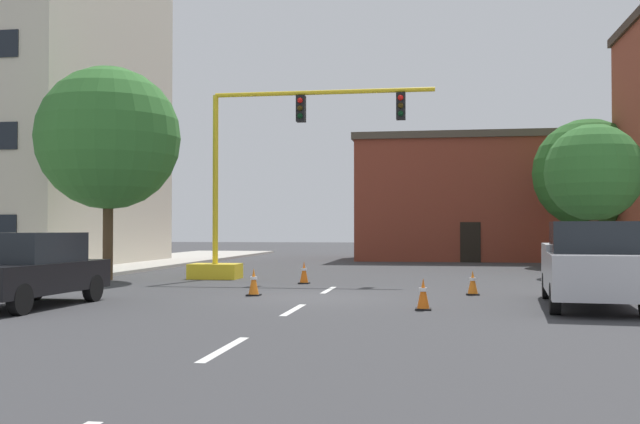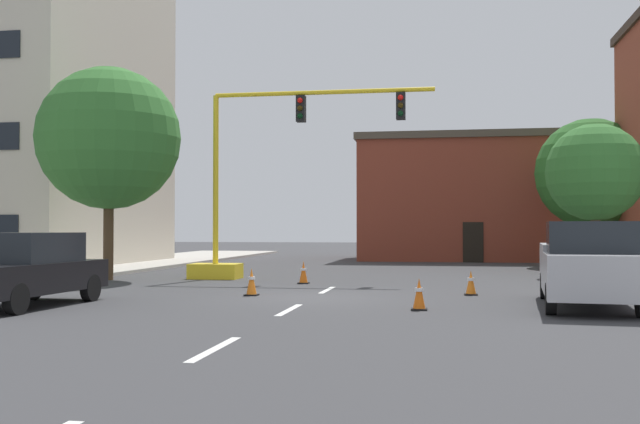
# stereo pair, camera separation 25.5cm
# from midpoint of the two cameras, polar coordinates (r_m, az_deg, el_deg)

# --- Properties ---
(ground_plane) EXTENTS (160.00, 160.00, 0.00)m
(ground_plane) POSITION_cam_midpoint_polar(r_m,az_deg,el_deg) (19.78, -0.76, -6.61)
(ground_plane) COLOR #38383A
(sidewalk_left) EXTENTS (6.00, 56.00, 0.14)m
(sidewalk_left) POSITION_cam_midpoint_polar(r_m,az_deg,el_deg) (31.51, -20.46, -4.42)
(sidewalk_left) COLOR #B2ADA3
(sidewalk_left) RESTS_ON ground_plane
(lane_stripe_seg_1) EXTENTS (0.16, 2.40, 0.01)m
(lane_stripe_seg_1) POSITION_cam_midpoint_polar(r_m,az_deg,el_deg) (11.55, -7.99, -10.37)
(lane_stripe_seg_1) COLOR silver
(lane_stripe_seg_1) RESTS_ON ground_plane
(lane_stripe_seg_2) EXTENTS (0.16, 2.40, 0.01)m
(lane_stripe_seg_2) POSITION_cam_midpoint_polar(r_m,az_deg,el_deg) (16.85, -2.49, -7.52)
(lane_stripe_seg_2) COLOR silver
(lane_stripe_seg_2) RESTS_ON ground_plane
(lane_stripe_seg_3) EXTENTS (0.16, 2.40, 0.01)m
(lane_stripe_seg_3) POSITION_cam_midpoint_polar(r_m,az_deg,el_deg) (22.24, 0.33, -6.01)
(lane_stripe_seg_3) COLOR silver
(lane_stripe_seg_3) RESTS_ON ground_plane
(building_brick_center) EXTENTS (13.09, 9.07, 7.25)m
(building_brick_center) POSITION_cam_midpoint_polar(r_m,az_deg,el_deg) (45.73, 11.06, 0.99)
(building_brick_center) COLOR brown
(building_brick_center) RESTS_ON ground_plane
(traffic_signal_gantry) EXTENTS (8.90, 1.20, 6.83)m
(traffic_signal_gantry) POSITION_cam_midpoint_polar(r_m,az_deg,el_deg) (27.21, -6.04, -0.44)
(traffic_signal_gantry) COLOR yellow
(traffic_signal_gantry) RESTS_ON ground_plane
(tree_left_near) EXTENTS (5.11, 5.11, 7.64)m
(tree_left_near) POSITION_cam_midpoint_polar(r_m,az_deg,el_deg) (27.77, -16.19, 5.45)
(tree_left_near) COLOR #4C3823
(tree_left_near) RESTS_ON ground_plane
(tree_right_mid) EXTENTS (3.74, 3.74, 5.88)m
(tree_right_mid) POSITION_cam_midpoint_polar(r_m,az_deg,el_deg) (30.48, 20.05, 2.85)
(tree_right_mid) COLOR brown
(tree_right_mid) RESTS_ON ground_plane
(tree_right_far) EXTENTS (5.33, 5.33, 7.21)m
(tree_right_far) POSITION_cam_midpoint_polar(r_m,az_deg,el_deg) (38.50, 19.71, 2.80)
(tree_right_far) COLOR brown
(tree_right_far) RESTS_ON ground_plane
(pickup_truck_silver) EXTENTS (2.50, 5.57, 1.99)m
(pickup_truck_silver) POSITION_cam_midpoint_polar(r_m,az_deg,el_deg) (18.40, 19.70, -3.88)
(pickup_truck_silver) COLOR #BCBCC1
(pickup_truck_silver) RESTS_ON ground_plane
(sedan_black_near_left) EXTENTS (2.07, 4.59, 1.74)m
(sedan_black_near_left) POSITION_cam_midpoint_polar(r_m,az_deg,el_deg) (18.74, -21.84, -4.09)
(sedan_black_near_left) COLOR black
(sedan_black_near_left) RESTS_ON ground_plane
(traffic_cone_roadside_a) EXTENTS (0.36, 0.36, 0.75)m
(traffic_cone_roadside_a) POSITION_cam_midpoint_polar(r_m,az_deg,el_deg) (20.47, -5.47, -5.39)
(traffic_cone_roadside_a) COLOR black
(traffic_cone_roadside_a) RESTS_ON ground_plane
(traffic_cone_roadside_b) EXTENTS (0.36, 0.36, 0.72)m
(traffic_cone_roadside_b) POSITION_cam_midpoint_polar(r_m,az_deg,el_deg) (16.93, 7.50, -6.29)
(traffic_cone_roadside_b) COLOR black
(traffic_cone_roadside_b) RESTS_ON ground_plane
(traffic_cone_roadside_c) EXTENTS (0.36, 0.36, 0.68)m
(traffic_cone_roadside_c) POSITION_cam_midpoint_polar(r_m,az_deg,el_deg) (20.98, 11.31, -5.36)
(traffic_cone_roadside_c) COLOR black
(traffic_cone_roadside_c) RESTS_ON ground_plane
(traffic_cone_roadside_d) EXTENTS (0.36, 0.36, 0.75)m
(traffic_cone_roadside_d) POSITION_cam_midpoint_polar(r_m,az_deg,el_deg) (24.81, -1.53, -4.68)
(traffic_cone_roadside_d) COLOR black
(traffic_cone_roadside_d) RESTS_ON ground_plane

